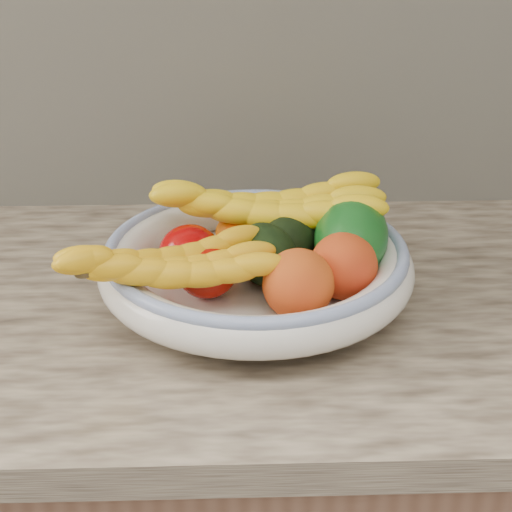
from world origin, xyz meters
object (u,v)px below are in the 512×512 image
at_px(fruit_bowl, 256,264).
at_px(green_mango, 351,237).
at_px(banana_bunch_back, 267,213).
at_px(banana_bunch_front, 170,271).

height_order(fruit_bowl, green_mango, green_mango).
xyz_separation_m(banana_bunch_back, banana_bunch_front, (-0.12, -0.15, -0.01)).
xyz_separation_m(green_mango, banana_bunch_front, (-0.22, -0.10, 0.01)).
height_order(fruit_bowl, banana_bunch_back, banana_bunch_back).
relative_size(green_mango, banana_bunch_back, 0.44).
xyz_separation_m(fruit_bowl, green_mango, (0.12, 0.02, 0.03)).
bearing_deg(green_mango, fruit_bowl, -164.55).
distance_m(fruit_bowl, banana_bunch_back, 0.08).
relative_size(fruit_bowl, banana_bunch_back, 1.22).
relative_size(banana_bunch_back, banana_bunch_front, 1.20).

